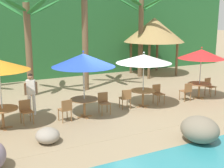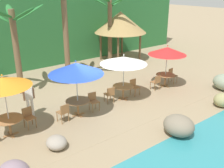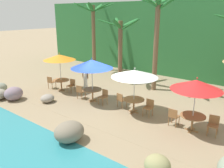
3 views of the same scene
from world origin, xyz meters
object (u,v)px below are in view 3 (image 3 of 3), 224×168
Objects in this scene: dining_table_orange at (61,82)px; chair_orange_inland at (51,82)px; chair_white_seaward at (149,106)px; palm_tree_second at (120,40)px; dining_table_red at (193,118)px; chair_red_seaward at (213,124)px; chair_orange_seaward at (72,85)px; umbrella_white at (135,73)px; chair_blue_seaward at (104,96)px; palm_tree_nearest at (93,23)px; chair_white_inland at (121,99)px; umbrella_blue at (92,64)px; umbrella_orange at (59,57)px; chair_red_inland at (173,116)px; palm_tree_third at (157,25)px; umbrella_red at (196,85)px; waiter_in_white at (85,76)px; dining_table_white at (134,101)px; chair_blue_inland at (80,91)px; dining_table_blue at (93,91)px.

chair_orange_inland is (-0.83, -0.22, -0.10)m from dining_table_orange.
chair_white_seaward is 0.18× the size of palm_tree_second.
chair_white_seaward is (6.69, 0.04, -0.10)m from dining_table_orange.
dining_table_red is 1.26× the size of chair_red_seaward.
chair_orange_inland is (-1.66, -0.39, 0.00)m from chair_orange_seaward.
umbrella_white reaches higher than chair_red_seaward.
palm_tree_second is (2.76, 4.30, 2.68)m from chair_orange_inland.
chair_blue_seaward and chair_red_seaward have the same top height.
chair_red_seaward is at bearing 1.33° from chair_orange_inland.
palm_tree_nearest is at bearing 147.01° from chair_white_seaward.
chair_white_inland is at bearing 1.92° from chair_orange_inland.
palm_tree_second is at bearing 126.58° from chair_white_inland.
chair_red_seaward is (0.83, 0.19, -0.10)m from dining_table_red.
chair_orange_inland is 0.33× the size of umbrella_blue.
dining_table_orange is (0.00, 0.00, -1.66)m from umbrella_orange.
chair_white_seaward is 1.00× the size of chair_red_inland.
dining_table_red is 6.94m from palm_tree_third.
chair_orange_seaward is 7.31m from chair_red_inland.
chair_orange_inland is 1.00× the size of chair_white_seaward.
umbrella_red is at bearing -0.06° from chair_blue_seaward.
umbrella_white is at bearing 178.03° from dining_table_red.
umbrella_red is 2.26× the size of dining_table_red.
waiter_in_white is (3.60, -4.85, -3.17)m from palm_tree_nearest.
umbrella_white is at bearing -46.71° from palm_tree_second.
chair_red_inland is at bearing -0.79° from umbrella_blue.
umbrella_white is at bearing -0.53° from dining_table_orange.
chair_blue_seaward is at bearing 178.82° from chair_red_inland.
chair_white_inland is at bearing 177.71° from dining_table_white.
umbrella_orange is at bearing 178.28° from chair_red_inland.
umbrella_red is at bearing -4.93° from chair_white_seaward.
chair_orange_inland is at bearing 177.08° from chair_blue_inland.
chair_orange_inland is 5.78m from palm_tree_second.
palm_tree_nearest is at bearing 143.96° from umbrella_white.
umbrella_blue reaches higher than dining_table_blue.
chair_orange_seaward is 4.87m from palm_tree_second.
chair_red_inland reaches higher than dining_table_orange.
umbrella_orange is at bearing 177.69° from chair_blue_seaward.
palm_tree_nearest is (-5.37, 6.07, 3.54)m from dining_table_blue.
palm_tree_third reaches higher than chair_orange_seaward.
umbrella_blue is 0.55× the size of palm_tree_second.
umbrella_blue is 0.44× the size of palm_tree_nearest.
umbrella_blue is 1.65m from dining_table_blue.
dining_table_white is 0.65× the size of waiter_in_white.
dining_table_white is at bearing 2.44° from dining_table_blue.
palm_tree_nearest is at bearing 103.91° from chair_orange_inland.
chair_blue_inland is 1.00× the size of chair_red_seaward.
chair_red_seaward is at bearing -38.62° from palm_tree_third.
dining_table_blue and dining_table_red have the same top height.
umbrella_white is at bearing 175.26° from chair_red_inland.
umbrella_orange is 1.52× the size of waiter_in_white.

